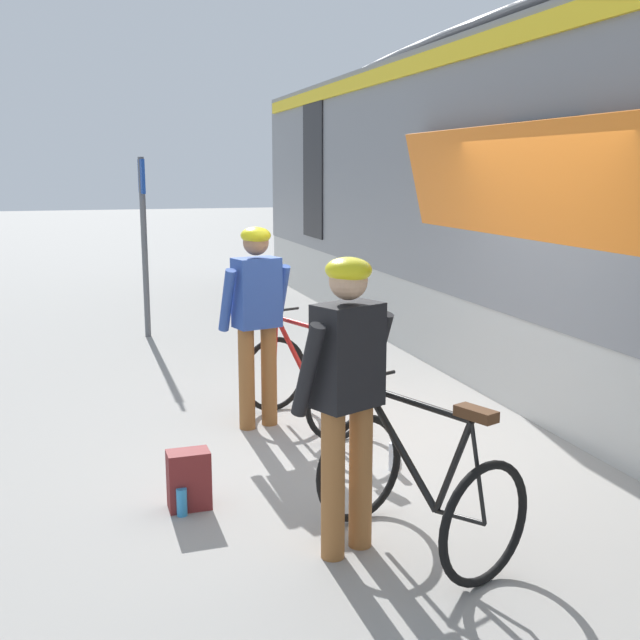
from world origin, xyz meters
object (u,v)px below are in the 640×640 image
object	(u,v)px
platform_sign_post	(143,217)
water_bottle_by_the_backpack	(182,502)
water_bottle_near_the_bikes	(393,456)
cyclist_near_in_dark	(347,380)
bicycle_near_black	(418,487)
bicycle_far_red	(306,381)
backpack_on_platform	(189,480)
cyclist_far_in_blue	(257,309)

from	to	relation	value
platform_sign_post	water_bottle_by_the_backpack	bearing A→B (deg)	-92.58
water_bottle_near_the_bikes	cyclist_near_in_dark	bearing A→B (deg)	-124.24
bicycle_near_black	water_bottle_by_the_backpack	distance (m)	1.59
bicycle_far_red	water_bottle_by_the_backpack	xyz separation A→B (m)	(-1.29, -1.54, -0.31)
water_bottle_near_the_bikes	backpack_on_platform	bearing A→B (deg)	-171.81
bicycle_far_red	backpack_on_platform	world-z (taller)	bicycle_far_red
bicycle_near_black	bicycle_far_red	distance (m)	2.42
cyclist_far_in_blue	platform_sign_post	xyz separation A→B (m)	(-0.62, 4.15, 0.57)
bicycle_near_black	water_bottle_near_the_bikes	size ratio (longest dim) A/B	5.86
bicycle_near_black	water_bottle_by_the_backpack	world-z (taller)	bicycle_near_black
bicycle_near_black	platform_sign_post	world-z (taller)	platform_sign_post
bicycle_far_red	water_bottle_near_the_bikes	world-z (taller)	bicycle_far_red
cyclist_far_in_blue	backpack_on_platform	distance (m)	1.93
platform_sign_post	backpack_on_platform	bearing A→B (deg)	-91.98
cyclist_far_in_blue	water_bottle_by_the_backpack	bearing A→B (deg)	-118.26
cyclist_near_in_dark	platform_sign_post	bearing A→B (deg)	95.39
bicycle_far_red	water_bottle_by_the_backpack	distance (m)	2.03
backpack_on_platform	platform_sign_post	distance (m)	5.85
cyclist_far_in_blue	bicycle_near_black	size ratio (longest dim) A/B	1.40
cyclist_far_in_blue	bicycle_near_black	distance (m)	2.63
bicycle_near_black	water_bottle_near_the_bikes	bearing A→B (deg)	74.24
water_bottle_near_the_bikes	bicycle_near_black	bearing A→B (deg)	-105.76
cyclist_near_in_dark	bicycle_far_red	world-z (taller)	cyclist_near_in_dark
cyclist_near_in_dark	water_bottle_near_the_bikes	xyz separation A→B (m)	(0.75, 1.10, -0.95)
water_bottle_by_the_backpack	bicycle_far_red	bearing A→B (deg)	50.09
bicycle_near_black	platform_sign_post	xyz separation A→B (m)	(-1.03, 6.66, 1.22)
bicycle_near_black	bicycle_far_red	world-z (taller)	same
cyclist_far_in_blue	bicycle_far_red	xyz separation A→B (m)	(0.41, -0.09, -0.65)
bicycle_far_red	water_bottle_near_the_bikes	distance (m)	1.29
backpack_on_platform	water_bottle_by_the_backpack	bearing A→B (deg)	-122.30
bicycle_far_red	water_bottle_by_the_backpack	world-z (taller)	bicycle_far_red
backpack_on_platform	water_bottle_near_the_bikes	xyz separation A→B (m)	(1.56, 0.23, -0.09)
cyclist_far_in_blue	bicycle_near_black	bearing A→B (deg)	-80.76
cyclist_near_in_dark	bicycle_near_black	world-z (taller)	cyclist_near_in_dark
cyclist_near_in_dark	water_bottle_near_the_bikes	distance (m)	1.64
bicycle_far_red	water_bottle_by_the_backpack	size ratio (longest dim) A/B	6.66
bicycle_near_black	water_bottle_near_the_bikes	xyz separation A→B (m)	(0.34, 1.21, -0.29)
bicycle_far_red	water_bottle_near_the_bikes	size ratio (longest dim) A/B	5.79
water_bottle_by_the_backpack	water_bottle_near_the_bikes	bearing A→B (deg)	11.52
cyclist_near_in_dark	water_bottle_by_the_backpack	bearing A→B (deg)	138.68
bicycle_near_black	backpack_on_platform	bearing A→B (deg)	140.98
bicycle_near_black	bicycle_far_red	bearing A→B (deg)	89.91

